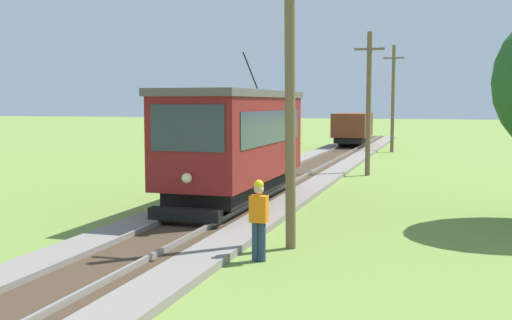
{
  "coord_description": "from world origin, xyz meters",
  "views": [
    {
      "loc": [
        6.46,
        -1.06,
        3.45
      ],
      "look_at": [
        0.09,
        20.04,
        1.39
      ],
      "focal_mm": 43.68,
      "sensor_mm": 36.0,
      "label": 1
    }
  ],
  "objects_px": {
    "utility_pole_mid": "(369,102)",
    "utility_pole_far": "(393,98)",
    "utility_pole_near_tram": "(290,95)",
    "red_tram": "(236,141)",
    "freight_car": "(353,128)",
    "track_worker": "(259,216)"
  },
  "relations": [
    {
      "from": "utility_pole_near_tram",
      "to": "utility_pole_mid",
      "type": "xyz_separation_m",
      "value": [
        0.0,
        15.53,
        -0.16
      ]
    },
    {
      "from": "red_tram",
      "to": "utility_pole_near_tram",
      "type": "xyz_separation_m",
      "value": [
        3.06,
        -5.17,
        1.41
      ]
    },
    {
      "from": "red_tram",
      "to": "freight_car",
      "type": "height_order",
      "value": "red_tram"
    },
    {
      "from": "red_tram",
      "to": "freight_car",
      "type": "bearing_deg",
      "value": 90.01
    },
    {
      "from": "utility_pole_mid",
      "to": "utility_pole_far",
      "type": "relative_size",
      "value": 0.91
    },
    {
      "from": "utility_pole_far",
      "to": "utility_pole_mid",
      "type": "bearing_deg",
      "value": -90.0
    },
    {
      "from": "utility_pole_far",
      "to": "track_worker",
      "type": "distance_m",
      "value": 31.26
    },
    {
      "from": "utility_pole_mid",
      "to": "utility_pole_far",
      "type": "xyz_separation_m",
      "value": [
        -0.0,
        14.38,
        0.31
      ]
    },
    {
      "from": "utility_pole_near_tram",
      "to": "freight_car",
      "type": "bearing_deg",
      "value": 95.44
    },
    {
      "from": "red_tram",
      "to": "utility_pole_near_tram",
      "type": "relative_size",
      "value": 1.22
    },
    {
      "from": "freight_car",
      "to": "track_worker",
      "type": "bearing_deg",
      "value": -85.42
    },
    {
      "from": "utility_pole_mid",
      "to": "track_worker",
      "type": "distance_m",
      "value": 16.94
    },
    {
      "from": "track_worker",
      "to": "utility_pole_far",
      "type": "bearing_deg",
      "value": 0.81
    },
    {
      "from": "freight_car",
      "to": "utility_pole_near_tram",
      "type": "height_order",
      "value": "utility_pole_near_tram"
    },
    {
      "from": "utility_pole_near_tram",
      "to": "utility_pole_far",
      "type": "xyz_separation_m",
      "value": [
        -0.0,
        29.91,
        0.16
      ]
    },
    {
      "from": "red_tram",
      "to": "utility_pole_near_tram",
      "type": "distance_m",
      "value": 6.17
    },
    {
      "from": "red_tram",
      "to": "utility_pole_far",
      "type": "distance_m",
      "value": 24.98
    },
    {
      "from": "utility_pole_near_tram",
      "to": "utility_pole_mid",
      "type": "height_order",
      "value": "utility_pole_near_tram"
    },
    {
      "from": "red_tram",
      "to": "utility_pole_far",
      "type": "bearing_deg",
      "value": 82.94
    },
    {
      "from": "utility_pole_mid",
      "to": "red_tram",
      "type": "bearing_deg",
      "value": -106.47
    },
    {
      "from": "red_tram",
      "to": "utility_pole_mid",
      "type": "bearing_deg",
      "value": 73.53
    },
    {
      "from": "freight_car",
      "to": "utility_pole_mid",
      "type": "bearing_deg",
      "value": -79.6
    }
  ]
}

